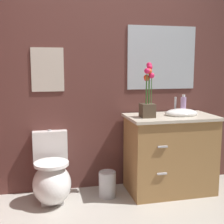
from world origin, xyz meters
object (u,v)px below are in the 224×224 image
object	(u,v)px
toilet	(52,178)
vanity_cabinet	(170,153)
soap_bottle	(183,105)
trash_bin	(107,184)
wall_poster	(48,70)
flower_vase	(148,98)
wall_mirror	(162,58)

from	to	relation	value
toilet	vanity_cabinet	xyz separation A→B (m)	(1.27, -0.03, 0.19)
soap_bottle	trash_bin	size ratio (longest dim) A/B	0.76
vanity_cabinet	wall_poster	bearing A→B (deg)	166.92
trash_bin	soap_bottle	bearing A→B (deg)	7.15
toilet	flower_vase	xyz separation A→B (m)	(0.98, -0.07, 0.80)
toilet	trash_bin	distance (m)	0.58
toilet	wall_mirror	xyz separation A→B (m)	(1.26, 0.27, 1.21)
trash_bin	vanity_cabinet	bearing A→B (deg)	-0.38
toilet	wall_mirror	distance (m)	1.77
vanity_cabinet	trash_bin	xyz separation A→B (m)	(-0.70, 0.00, -0.29)
flower_vase	wall_mirror	bearing A→B (deg)	50.25
toilet	vanity_cabinet	distance (m)	1.28
trash_bin	wall_poster	size ratio (longest dim) A/B	0.60
vanity_cabinet	trash_bin	bearing A→B (deg)	179.62
toilet	soap_bottle	bearing A→B (deg)	3.52
vanity_cabinet	wall_mirror	xyz separation A→B (m)	(-0.00, 0.29, 1.02)
flower_vase	wall_mirror	distance (m)	0.60
soap_bottle	trash_bin	bearing A→B (deg)	-172.85
vanity_cabinet	wall_mirror	size ratio (longest dim) A/B	1.27
flower_vase	vanity_cabinet	bearing A→B (deg)	8.85
soap_bottle	wall_mirror	distance (m)	0.58
wall_mirror	wall_poster	bearing A→B (deg)	180.00
wall_poster	wall_mirror	bearing A→B (deg)	0.00
toilet	flower_vase	world-z (taller)	flower_vase
flower_vase	wall_mirror	xyz separation A→B (m)	(0.28, 0.34, 0.41)
flower_vase	toilet	bearing A→B (deg)	175.88
toilet	soap_bottle	distance (m)	1.62
trash_bin	wall_poster	world-z (taller)	wall_poster
soap_bottle	wall_mirror	xyz separation A→B (m)	(-0.20, 0.18, 0.52)
wall_mirror	flower_vase	bearing A→B (deg)	-129.75
soap_bottle	wall_poster	size ratio (longest dim) A/B	0.46
soap_bottle	vanity_cabinet	bearing A→B (deg)	-149.01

